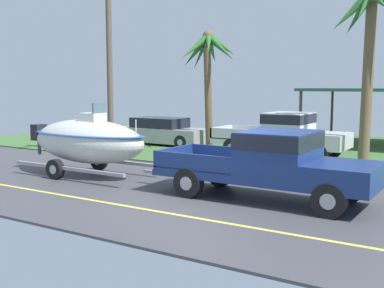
% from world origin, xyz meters
% --- Properties ---
extents(ground, '(36.00, 22.00, 0.11)m').
position_xyz_m(ground, '(0.00, 8.38, -0.01)').
color(ground, '#424247').
extents(pickup_truck_towing, '(5.94, 2.04, 1.82)m').
position_xyz_m(pickup_truck_towing, '(1.60, 0.68, 1.02)').
color(pickup_truck_towing, navy).
rests_on(pickup_truck_towing, ground).
extents(boat_on_trailer, '(5.79, 2.23, 2.41)m').
position_xyz_m(boat_on_trailer, '(-5.06, 0.68, 1.16)').
color(boat_on_trailer, gray).
rests_on(boat_on_trailer, ground).
extents(parked_pickup_background, '(5.72, 2.03, 1.87)m').
position_xyz_m(parked_pickup_background, '(-0.89, 7.83, 1.04)').
color(parked_pickup_background, silver).
rests_on(parked_pickup_background, ground).
extents(parked_sedan_near, '(4.64, 1.82, 1.38)m').
position_xyz_m(parked_sedan_near, '(-7.79, 8.69, 0.67)').
color(parked_sedan_near, '#99999E').
rests_on(parked_sedan_near, ground).
extents(palm_tree_near_left, '(2.89, 3.56, 5.46)m').
position_xyz_m(palm_tree_near_left, '(-4.99, 8.38, 4.18)').
color(palm_tree_near_left, brown).
rests_on(palm_tree_near_left, ground).
extents(palm_tree_near_right, '(3.34, 3.11, 6.53)m').
position_xyz_m(palm_tree_near_right, '(2.33, 7.31, 4.92)').
color(palm_tree_near_right, brown).
rests_on(palm_tree_near_right, ground).
extents(utility_pole, '(0.24, 1.80, 7.79)m').
position_xyz_m(utility_pole, '(-7.41, 4.46, 4.05)').
color(utility_pole, brown).
rests_on(utility_pole, ground).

